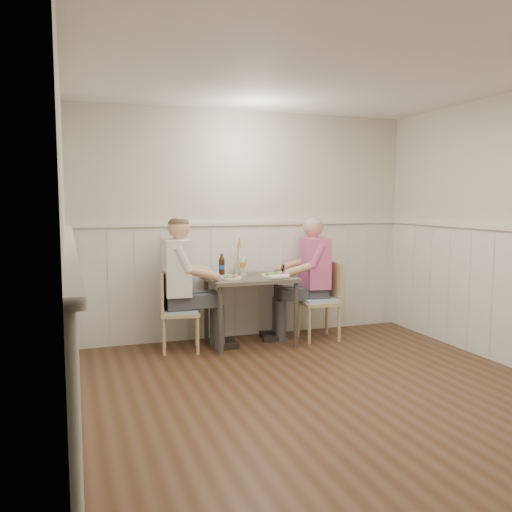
# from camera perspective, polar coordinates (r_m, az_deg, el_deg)

# --- Properties ---
(ground_plane) EXTENTS (4.50, 4.50, 0.00)m
(ground_plane) POSITION_cam_1_polar(r_m,az_deg,el_deg) (4.52, 8.37, -14.76)
(ground_plane) COLOR #432817
(room_shell) EXTENTS (4.04, 4.54, 2.60)m
(room_shell) POSITION_cam_1_polar(r_m,az_deg,el_deg) (4.23, 8.68, 4.84)
(room_shell) COLOR beige
(room_shell) RESTS_ON ground
(wainscot) EXTENTS (4.00, 4.49, 1.34)m
(wainscot) POSITION_cam_1_polar(r_m,az_deg,el_deg) (4.93, 4.78, -4.65)
(wainscot) COLOR silver
(wainscot) RESTS_ON ground
(dining_table) EXTENTS (0.95, 0.70, 0.75)m
(dining_table) POSITION_cam_1_polar(r_m,az_deg,el_deg) (5.96, -0.64, -3.15)
(dining_table) COLOR #524B3F
(dining_table) RESTS_ON ground
(chair_right) EXTENTS (0.44, 0.44, 0.88)m
(chair_right) POSITION_cam_1_polar(r_m,az_deg,el_deg) (6.25, 7.08, -4.36)
(chair_right) COLOR tan
(chair_right) RESTS_ON ground
(chair_left) EXTENTS (0.47, 0.47, 0.85)m
(chair_left) POSITION_cam_1_polar(r_m,az_deg,el_deg) (5.77, -8.49, -5.45)
(chair_left) COLOR tan
(chair_left) RESTS_ON ground
(man_in_pink) EXTENTS (0.70, 0.49, 1.42)m
(man_in_pink) POSITION_cam_1_polar(r_m,az_deg,el_deg) (6.29, 5.83, -3.21)
(man_in_pink) COLOR #3F3F47
(man_in_pink) RESTS_ON ground
(diner_cream) EXTENTS (0.68, 0.48, 1.45)m
(diner_cream) POSITION_cam_1_polar(r_m,az_deg,el_deg) (5.77, -7.91, -3.94)
(diner_cream) COLOR #3F3F47
(diner_cream) RESTS_ON ground
(plate_man) EXTENTS (0.30, 0.30, 0.08)m
(plate_man) POSITION_cam_1_polar(r_m,az_deg,el_deg) (5.99, 1.87, -1.91)
(plate_man) COLOR white
(plate_man) RESTS_ON dining_table
(plate_diner) EXTENTS (0.24, 0.24, 0.06)m
(plate_diner) POSITION_cam_1_polar(r_m,az_deg,el_deg) (5.81, -2.73, -2.22)
(plate_diner) COLOR white
(plate_diner) RESTS_ON dining_table
(beer_glass_a) EXTENTS (0.08, 0.08, 0.20)m
(beer_glass_a) POSITION_cam_1_polar(r_m,az_deg,el_deg) (6.13, -1.33, -0.70)
(beer_glass_a) COLOR silver
(beer_glass_a) RESTS_ON dining_table
(beer_glass_b) EXTENTS (0.07, 0.07, 0.17)m
(beer_glass_b) POSITION_cam_1_polar(r_m,az_deg,el_deg) (6.07, -1.46, -0.93)
(beer_glass_b) COLOR silver
(beer_glass_b) RESTS_ON dining_table
(beer_bottle) EXTENTS (0.07, 0.07, 0.24)m
(beer_bottle) POSITION_cam_1_polar(r_m,az_deg,el_deg) (6.07, -3.62, -1.03)
(beer_bottle) COLOR black
(beer_bottle) RESTS_ON dining_table
(rolled_napkin) EXTENTS (0.23, 0.06, 0.05)m
(rolled_napkin) POSITION_cam_1_polar(r_m,az_deg,el_deg) (5.77, 2.41, -2.22)
(rolled_napkin) COLOR white
(rolled_napkin) RESTS_ON dining_table
(grass_vase) EXTENTS (0.05, 0.05, 0.43)m
(grass_vase) POSITION_cam_1_polar(r_m,az_deg,el_deg) (6.13, -2.02, -0.14)
(grass_vase) COLOR silver
(grass_vase) RESTS_ON dining_table
(gingham_mat) EXTENTS (0.37, 0.34, 0.01)m
(gingham_mat) POSITION_cam_1_polar(r_m,az_deg,el_deg) (6.07, -4.12, -2.02)
(gingham_mat) COLOR #497AB3
(gingham_mat) RESTS_ON dining_table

